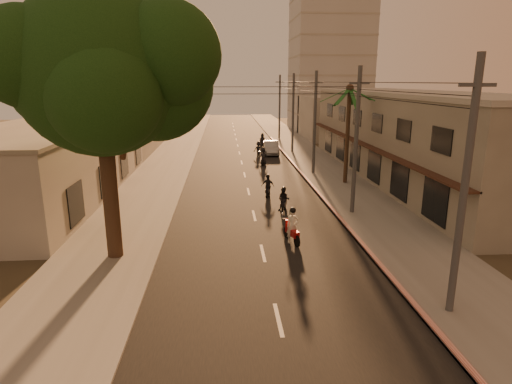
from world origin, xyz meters
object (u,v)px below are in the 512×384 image
scooter_red (292,227)px  scooter_mid_a (284,200)px  broadleaf_tree (110,72)px  scooter_far_c (262,141)px  scooter_mid_b (268,186)px  palm_tree (350,94)px  scooter_far_a (263,157)px  parked_car (271,148)px  scooter_far_b (258,149)px

scooter_red → scooter_mid_a: scooter_red is taller
broadleaf_tree → scooter_far_c: bearing=74.3°
broadleaf_tree → scooter_mid_b: size_ratio=7.29×
broadleaf_tree → scooter_far_c: broadleaf_tree is taller
palm_tree → scooter_red: (-6.36, -12.67, -6.30)m
scooter_far_a → scooter_far_c: (1.00, 12.29, -0.01)m
palm_tree → parked_car: palm_tree is taller
palm_tree → scooter_red: bearing=-116.7°
broadleaf_tree → scooter_mid_b: (7.93, 10.40, -7.73)m
broadleaf_tree → scooter_mid_a: 13.39m
palm_tree → scooter_far_b: palm_tree is taller
broadleaf_tree → parked_car: bearing=70.5°
scooter_red → scooter_far_b: bearing=74.8°
scooter_far_a → scooter_far_b: bearing=102.0°
scooter_far_b → scooter_mid_b: bearing=-95.3°
broadleaf_tree → scooter_far_a: size_ratio=6.80×
scooter_red → parked_car: scooter_red is taller
scooter_far_a → scooter_far_c: scooter_far_a is taller
scooter_red → scooter_mid_a: size_ratio=1.19×
broadleaf_tree → palm_tree: 20.18m
scooter_far_b → parked_car: scooter_far_b is taller
scooter_mid_b → parked_car: bearing=94.7°
scooter_mid_b → scooter_far_b: scooter_far_b is taller
scooter_mid_b → parked_car: size_ratio=0.36×
scooter_red → palm_tree: bearing=48.9°
scooter_far_b → palm_tree: bearing=-69.3°
scooter_red → scooter_far_a: size_ratio=1.08×
scooter_mid_b → scooter_red: bearing=-76.2°
scooter_mid_b → scooter_far_c: size_ratio=0.95×
parked_car → scooter_far_b: bearing=-138.5°
broadleaf_tree → parked_car: (10.21, 28.79, -7.73)m
parked_car → scooter_red: bearing=-91.3°
scooter_far_a → scooter_far_c: 12.33m
scooter_mid_b → scooter_far_b: size_ratio=0.97×
palm_tree → parked_car: 16.83m
broadleaf_tree → scooter_mid_b: 15.19m
scooter_far_a → scooter_far_b: size_ratio=1.04×
scooter_red → scooter_mid_a: 5.59m
scooter_mid_a → scooter_far_b: bearing=105.5°
broadleaf_tree → scooter_mid_a: broadleaf_tree is taller
scooter_mid_a → parked_car: bearing=101.4°
scooter_red → scooter_far_a: scooter_red is taller
scooter_far_a → parked_car: size_ratio=0.38×
scooter_far_b → parked_car: size_ratio=0.37×
scooter_mid_b → scooter_far_a: bearing=98.0°
scooter_red → parked_car: bearing=71.5°
scooter_far_a → parked_car: scooter_far_a is taller
scooter_mid_a → scooter_far_a: size_ratio=0.90×
scooter_mid_b → parked_car: scooter_mid_b is taller
parked_car → scooter_far_c: bearing=97.7°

